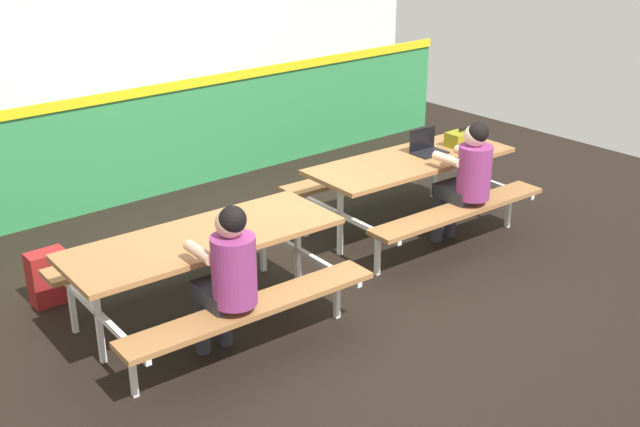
# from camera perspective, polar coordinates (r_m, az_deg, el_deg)

# --- Properties ---
(ground_plane) EXTENTS (10.00, 10.00, 0.02)m
(ground_plane) POSITION_cam_1_polar(r_m,az_deg,el_deg) (6.82, 0.48, -4.57)
(ground_plane) COLOR black
(accent_backdrop) EXTENTS (8.00, 0.14, 2.60)m
(accent_backdrop) POSITION_cam_1_polar(r_m,az_deg,el_deg) (8.50, -11.40, 9.50)
(accent_backdrop) COLOR #338C4C
(accent_backdrop) RESTS_ON ground
(picnic_table_left) EXTENTS (2.07, 1.63, 0.74)m
(picnic_table_left) POSITION_cam_1_polar(r_m,az_deg,el_deg) (5.90, -8.27, -3.02)
(picnic_table_left) COLOR #9E6B3D
(picnic_table_left) RESTS_ON ground
(picnic_table_right) EXTENTS (2.07, 1.63, 0.74)m
(picnic_table_right) POSITION_cam_1_polar(r_m,az_deg,el_deg) (7.51, 6.49, 2.75)
(picnic_table_right) COLOR #9E6B3D
(picnic_table_right) RESTS_ON ground
(student_nearer) EXTENTS (0.37, 0.53, 1.21)m
(student_nearer) POSITION_cam_1_polar(r_m,az_deg,el_deg) (5.35, -6.59, -4.18)
(student_nearer) COLOR #2D2D38
(student_nearer) RESTS_ON ground
(student_further) EXTENTS (0.37, 0.53, 1.21)m
(student_further) POSITION_cam_1_polar(r_m,az_deg,el_deg) (7.21, 10.48, 2.76)
(student_further) COLOR #2D2D38
(student_further) RESTS_ON ground
(laptop_dark) EXTENTS (0.33, 0.23, 0.22)m
(laptop_dark) POSITION_cam_1_polar(r_m,az_deg,el_deg) (7.62, 7.66, 4.67)
(laptop_dark) COLOR black
(laptop_dark) RESTS_ON picnic_table_right
(toolbox_grey) EXTENTS (0.40, 0.18, 0.18)m
(toolbox_grey) POSITION_cam_1_polar(r_m,az_deg,el_deg) (7.92, 10.29, 5.36)
(toolbox_grey) COLOR olive
(toolbox_grey) RESTS_ON picnic_table_right
(backpack_dark) EXTENTS (0.30, 0.22, 0.44)m
(backpack_dark) POSITION_cam_1_polar(r_m,az_deg,el_deg) (6.68, -18.85, -4.36)
(backpack_dark) COLOR maroon
(backpack_dark) RESTS_ON ground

